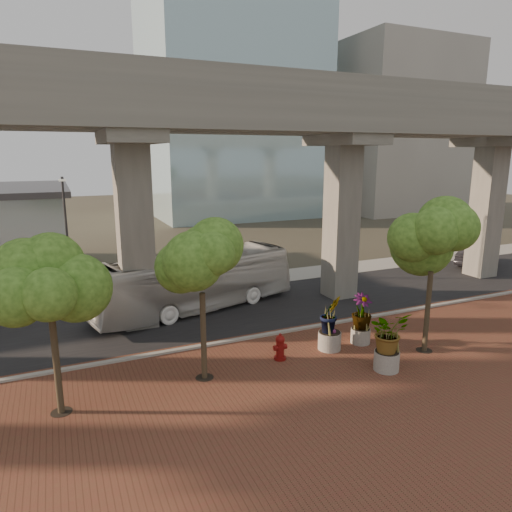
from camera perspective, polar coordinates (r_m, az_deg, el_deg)
name	(u,v)px	position (r m, az deg, el deg)	size (l,w,h in m)	color
ground	(263,321)	(24.11, 0.91, -8.09)	(160.00, 160.00, 0.00)	#3B372B
brick_plaza	(354,391)	(17.82, 12.18, -16.22)	(70.00, 13.00, 0.06)	brown
asphalt_road	(248,309)	(25.82, -0.96, -6.61)	(90.00, 8.00, 0.04)	black
curb_strip	(280,333)	(22.41, 3.08, -9.55)	(70.00, 0.25, 0.16)	#9A988F
far_sidewalk	(217,284)	(30.73, -4.95, -3.46)	(90.00, 3.00, 0.06)	#9A988F
transit_viaduct	(248,178)	(24.40, -1.02, 9.71)	(72.00, 5.60, 12.40)	gray
midrise_block	(393,130)	(73.83, 16.79, 14.86)	(18.00, 16.00, 24.00)	#9B978C
transit_bus	(195,282)	(25.47, -7.65, -3.19)	(2.75, 11.73, 3.27)	silver
parked_car	(475,256)	(39.51, 25.70, 0.02)	(1.57, 4.52, 1.49)	black
fire_hydrant	(280,347)	(19.57, 3.03, -11.30)	(0.57, 0.51, 1.14)	maroon
planter_front	(388,335)	(19.02, 16.20, -9.45)	(2.24, 2.24, 2.46)	#A8A197
planter_right	(362,314)	(21.37, 13.06, -7.04)	(2.17, 2.17, 2.32)	#A29D92
planter_left	(330,317)	(20.40, 9.28, -7.51)	(2.26, 2.26, 2.48)	#A6A296
street_tree_far_west	(48,280)	(15.76, -24.59, -2.71)	(3.58, 3.58, 6.28)	#473B29
street_tree_near_west	(202,268)	(16.86, -6.81, -1.51)	(3.34, 3.34, 5.93)	#473B29
street_tree_near_east	(433,244)	(20.48, 21.29, 1.42)	(4.15, 4.15, 6.71)	#473B29
streetlamp_west	(67,232)	(27.86, -22.56, 2.84)	(0.36, 1.06, 7.28)	#2D2E33
streetlamp_east	(326,215)	(31.36, 8.78, 5.05)	(0.38, 1.11, 7.64)	#2C2C31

